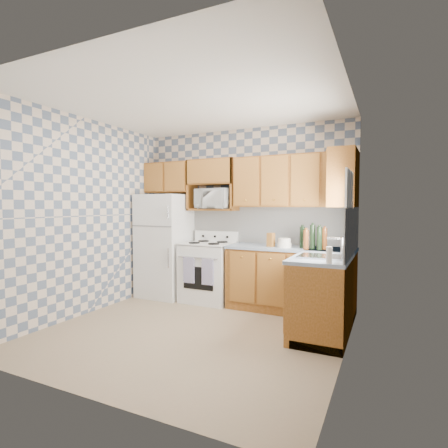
{
  "coord_description": "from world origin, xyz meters",
  "views": [
    {
      "loc": [
        2.08,
        -3.53,
        1.5
      ],
      "look_at": [
        0.05,
        0.75,
        1.25
      ],
      "focal_mm": 28.0,
      "sensor_mm": 36.0,
      "label": 1
    }
  ],
  "objects_px": {
    "refrigerator": "(165,245)",
    "stove_body": "(208,272)",
    "electric_kettle": "(308,241)",
    "microwave": "(215,199)"
  },
  "relations": [
    {
      "from": "refrigerator",
      "to": "electric_kettle",
      "type": "xyz_separation_m",
      "value": [
        2.36,
        0.01,
        0.18
      ]
    },
    {
      "from": "refrigerator",
      "to": "microwave",
      "type": "distance_m",
      "value": 1.16
    },
    {
      "from": "refrigerator",
      "to": "stove_body",
      "type": "distance_m",
      "value": 0.89
    },
    {
      "from": "electric_kettle",
      "to": "stove_body",
      "type": "bearing_deg",
      "value": 179.42
    },
    {
      "from": "refrigerator",
      "to": "microwave",
      "type": "relative_size",
      "value": 2.93
    },
    {
      "from": "refrigerator",
      "to": "electric_kettle",
      "type": "distance_m",
      "value": 2.37
    },
    {
      "from": "refrigerator",
      "to": "stove_body",
      "type": "relative_size",
      "value": 1.87
    },
    {
      "from": "refrigerator",
      "to": "stove_body",
      "type": "xyz_separation_m",
      "value": [
        0.8,
        0.03,
        -0.39
      ]
    },
    {
      "from": "microwave",
      "to": "refrigerator",
      "type": "bearing_deg",
      "value": -163.68
    },
    {
      "from": "stove_body",
      "to": "electric_kettle",
      "type": "relative_size",
      "value": 4.4
    }
  ]
}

